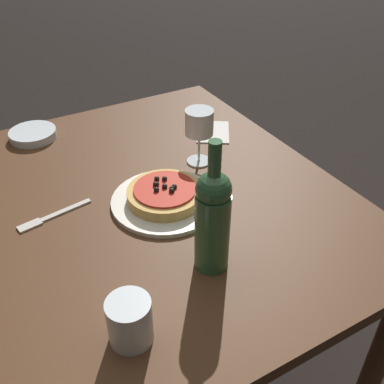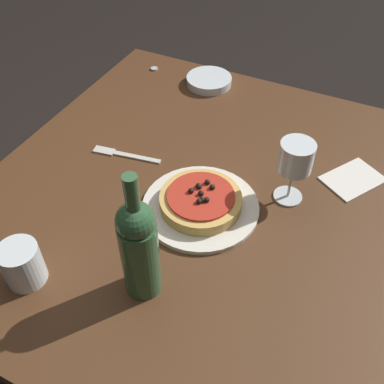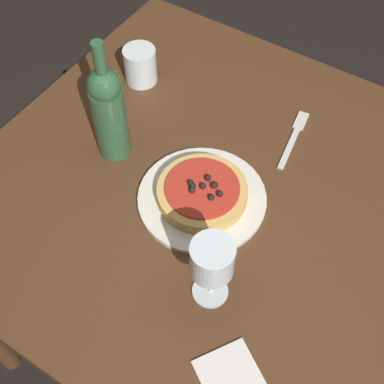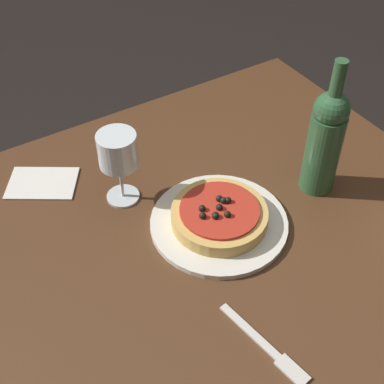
% 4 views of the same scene
% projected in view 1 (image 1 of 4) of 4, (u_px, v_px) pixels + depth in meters
% --- Properties ---
extents(ground_plane, '(14.00, 14.00, 0.00)m').
position_uv_depth(ground_plane, '(156.00, 367.00, 1.64)').
color(ground_plane, black).
extents(dining_table, '(1.14, 1.02, 0.77)m').
position_uv_depth(dining_table, '(144.00, 226.00, 1.24)').
color(dining_table, '#4C2D19').
rests_on(dining_table, ground_plane).
extents(dinner_plate, '(0.28, 0.28, 0.01)m').
position_uv_depth(dinner_plate, '(165.00, 201.00, 1.16)').
color(dinner_plate, silver).
rests_on(dinner_plate, dining_table).
extents(pizza, '(0.20, 0.20, 0.05)m').
position_uv_depth(pizza, '(165.00, 194.00, 1.15)').
color(pizza, tan).
rests_on(pizza, dinner_plate).
extents(wine_glass, '(0.08, 0.08, 0.17)m').
position_uv_depth(wine_glass, '(199.00, 125.00, 1.26)').
color(wine_glass, silver).
rests_on(wine_glass, dining_table).
extents(wine_bottle, '(0.07, 0.07, 0.31)m').
position_uv_depth(wine_bottle, '(213.00, 219.00, 0.91)').
color(wine_bottle, '#2D5633').
rests_on(wine_bottle, dining_table).
extents(water_cup, '(0.08, 0.08, 0.09)m').
position_uv_depth(water_cup, '(130.00, 321.00, 0.81)').
color(water_cup, silver).
rests_on(water_cup, dining_table).
extents(side_bowl, '(0.15, 0.15, 0.03)m').
position_uv_depth(side_bowl, '(33.00, 134.00, 1.44)').
color(side_bowl, silver).
rests_on(side_bowl, dining_table).
extents(fork, '(0.05, 0.19, 0.00)m').
position_uv_depth(fork, '(50.00, 217.00, 1.12)').
color(fork, beige).
rests_on(fork, dining_table).
extents(paper_napkin, '(0.18, 0.17, 0.00)m').
position_uv_depth(paper_napkin, '(213.00, 132.00, 1.47)').
color(paper_napkin, silver).
rests_on(paper_napkin, dining_table).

